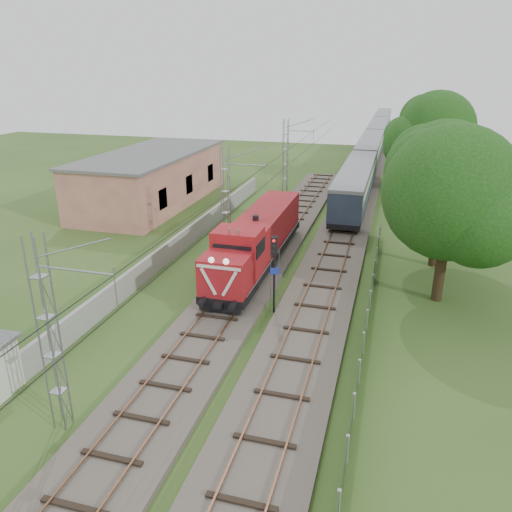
% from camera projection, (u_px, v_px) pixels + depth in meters
% --- Properties ---
extents(ground, '(140.00, 140.00, 0.00)m').
position_uv_depth(ground, '(207.00, 336.00, 26.23)').
color(ground, '#2E4A1C').
rests_on(ground, ground).
extents(track_main, '(4.20, 70.00, 0.45)m').
position_uv_depth(track_main, '(246.00, 281.00, 32.46)').
color(track_main, '#6B6054').
rests_on(track_main, ground).
extents(track_side, '(4.20, 80.00, 0.45)m').
position_uv_depth(track_side, '(345.00, 229.00, 42.88)').
color(track_side, '#6B6054').
rests_on(track_side, ground).
extents(catenary, '(3.31, 70.00, 8.00)m').
position_uv_depth(catenary, '(226.00, 201.00, 36.31)').
color(catenary, gray).
rests_on(catenary, ground).
extents(boundary_wall, '(0.25, 40.00, 1.50)m').
position_uv_depth(boundary_wall, '(184.00, 240.00, 38.39)').
color(boundary_wall, '#9E9E99').
rests_on(boundary_wall, ground).
extents(station_building, '(8.40, 20.40, 5.22)m').
position_uv_depth(station_building, '(153.00, 178.00, 50.65)').
color(station_building, tan).
rests_on(station_building, ground).
extents(fence, '(0.12, 32.00, 1.20)m').
position_uv_depth(fence, '(367.00, 320.00, 26.69)').
color(fence, black).
rests_on(fence, ground).
extents(locomotive, '(2.81, 16.04, 4.07)m').
position_uv_depth(locomotive, '(257.00, 239.00, 34.32)').
color(locomotive, black).
rests_on(locomotive, ground).
extents(coach_rake, '(2.86, 85.42, 3.31)m').
position_uv_depth(coach_rake, '(374.00, 139.00, 78.73)').
color(coach_rake, black).
rests_on(coach_rake, ground).
extents(signal_post, '(0.50, 0.40, 4.69)m').
position_uv_depth(signal_post, '(274.00, 261.00, 27.55)').
color(signal_post, black).
rests_on(signal_post, ground).
extents(tree_a, '(8.09, 7.71, 10.49)m').
position_uv_depth(tree_a, '(453.00, 195.00, 27.97)').
color(tree_a, '#372716').
rests_on(tree_a, ground).
extents(tree_b, '(7.81, 7.44, 10.13)m').
position_uv_depth(tree_b, '(445.00, 178.00, 33.28)').
color(tree_b, '#372716').
rests_on(tree_b, ground).
extents(tree_c, '(6.61, 6.30, 8.57)m').
position_uv_depth(tree_c, '(413.00, 144.00, 53.80)').
color(tree_c, '#372716').
rests_on(tree_c, ground).
extents(tree_d, '(8.46, 8.06, 10.97)m').
position_uv_depth(tree_d, '(438.00, 130.00, 53.34)').
color(tree_d, '#372716').
rests_on(tree_d, ground).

